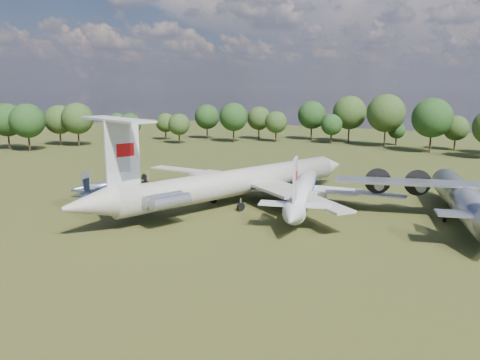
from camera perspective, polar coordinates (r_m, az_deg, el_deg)
The scene contains 7 objects.
ground at distance 75.68m, azimuth -2.92°, elevation -2.97°, with size 300.00×300.00×0.00m, color #263D14.
il62_airliner at distance 74.76m, azimuth -0.32°, elevation -0.87°, with size 45.18×58.73×5.76m, color silver, non-canonical shape.
tu104_jet at distance 75.11m, azimuth 7.75°, elevation -1.54°, with size 31.17×41.57×4.16m, color silver, non-canonical shape.
an12_transport at distance 72.80m, azimuth 25.57°, elevation -2.55°, with size 35.49×39.67×5.22m, color gray, non-canonical shape.
small_prop_west at distance 81.70m, azimuth -16.37°, elevation -1.53°, with size 11.43×15.58×2.29m, color black, non-canonical shape.
small_prop_northwest at distance 86.62m, azimuth -15.31°, elevation -0.80°, with size 10.74×14.65×2.15m, color #919498, non-canonical shape.
person_on_il62 at distance 64.82m, azimuth -11.17°, elevation 0.40°, with size 0.63×0.41×1.73m, color olive.
Camera 1 is at (40.17, -61.36, 18.67)m, focal length 35.00 mm.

